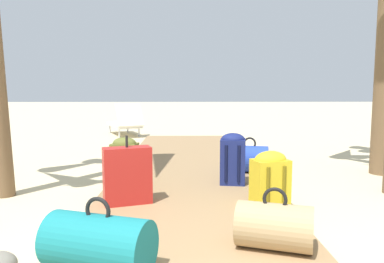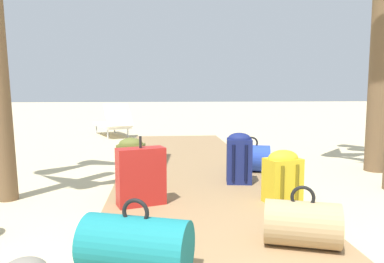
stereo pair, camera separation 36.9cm
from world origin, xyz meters
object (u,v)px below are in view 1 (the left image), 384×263
Objects in this scene: backpack_olive at (125,160)px; duffel_bag_tan at (274,226)px; suitcase_red at (127,175)px; lounge_chair at (125,122)px; backpack_yellow at (270,176)px; duffel_bag_blue at (249,159)px; duffel_bag_teal at (99,243)px; backpack_navy at (233,157)px.

duffel_bag_tan is at bearing -53.75° from backpack_olive.
duffel_bag_tan is (1.13, -1.02, -0.11)m from suitcase_red.
lounge_chair is at bearing 99.39° from suitcase_red.
backpack_yellow is 0.88× the size of duffel_bag_tan.
backpack_olive is 2.16m from duffel_bag_tan.
duffel_bag_tan is 1.05× the size of duffel_bag_blue.
duffel_bag_tan is (1.10, 0.29, -0.01)m from duffel_bag_teal.
backpack_navy is 0.35× the size of lounge_chair.
backpack_olive is 5.16m from lounge_chair.
duffel_bag_blue is (1.51, 0.58, -0.11)m from backpack_olive.
duffel_bag_tan is at bearing -88.05° from backpack_navy.
duffel_bag_tan is at bearing -72.95° from lounge_chair.
backpack_olive is 0.76× the size of duffel_bag_teal.
lounge_chair is at bearing 111.77° from backpack_navy.
backpack_olive reaches higher than duffel_bag_tan.
backpack_navy is 1.15× the size of backpack_yellow.
backpack_olive reaches higher than duffel_bag_teal.
suitcase_red is 1.18× the size of duffel_bag_blue.
duffel_bag_blue is at bearing 43.65° from suitcase_red.
duffel_bag_tan is 0.35× the size of lounge_chair.
backpack_yellow is at bearing -71.83° from backpack_navy.
backpack_navy is (1.22, -0.01, 0.02)m from backpack_olive.
backpack_olive is at bearing 101.09° from suitcase_red.
duffel_bag_tan is 2.33m from duffel_bag_blue.
backpack_yellow is 1.36m from duffel_bag_blue.
lounge_chair is at bearing 117.30° from duffel_bag_blue.
backpack_olive is 2.04m from duffel_bag_teal.
duffel_bag_blue is 0.33× the size of lounge_chair.
backpack_navy is 0.90× the size of suitcase_red.
suitcase_red is 1.53m from duffel_bag_tan.
lounge_chair is (-2.33, 4.52, 0.07)m from duffel_bag_blue.
duffel_bag_blue reaches higher than duffel_bag_teal.
suitcase_red is (-1.33, 0.05, 0.00)m from backpack_yellow.
suitcase_red reaches higher than duffel_bag_teal.
lounge_chair reaches higher than duffel_bag_blue.
duffel_bag_teal is 1.14m from duffel_bag_tan.
backpack_yellow is 1.33m from suitcase_red.
backpack_navy is 0.83× the size of duffel_bag_teal.
backpack_olive is 1.22m from backpack_navy.
backpack_olive is at bearing -80.86° from lounge_chair.
backpack_yellow is (1.29, 1.26, 0.09)m from duffel_bag_teal.
lounge_chair is at bearing 97.95° from duffel_bag_teal.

